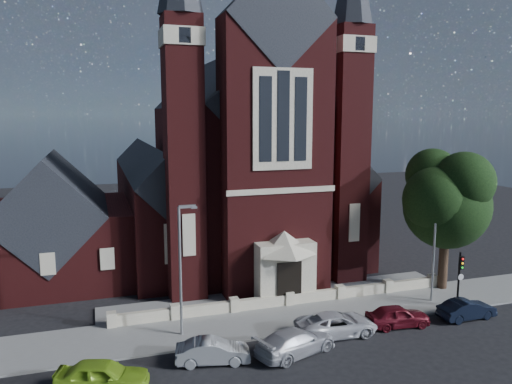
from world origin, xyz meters
TOP-DOWN VIEW (x-y plane):
  - ground at (0.00, 15.00)m, footprint 120.00×120.00m
  - pavement_strip at (0.00, 4.50)m, footprint 60.00×5.00m
  - forecourt_paving at (0.00, 8.50)m, footprint 26.00×3.00m
  - forecourt_wall at (0.00, 6.50)m, footprint 24.00×0.40m
  - church at (-0.00, 22.94)m, footprint 20.01×34.90m
  - parish_hall at (-16.00, 18.00)m, footprint 12.00×12.20m
  - street_tree at (12.60, 5.71)m, footprint 6.40×6.60m
  - street_lamp_left at (-7.91, 4.00)m, footprint 1.16×0.22m
  - street_lamp_right at (10.09, 4.00)m, footprint 1.16×0.22m
  - traffic_signal at (11.00, 2.43)m, footprint 0.28×0.42m
  - car_lime_van at (-12.70, -0.83)m, footprint 4.85×3.05m
  - car_silver_a at (-6.95, 0.19)m, footprint 4.22×2.19m
  - car_silver_b at (-2.28, -0.23)m, footprint 5.41×3.58m
  - car_white_suv at (1.03, 1.25)m, footprint 5.12×2.49m
  - car_dark_red at (5.28, 1.16)m, footprint 4.23×2.06m
  - car_navy at (10.32, 0.78)m, footprint 3.98×1.48m

SIDE VIEW (x-z plane):
  - ground at x=0.00m, z-range 0.00..0.00m
  - pavement_strip at x=0.00m, z-range -0.06..0.06m
  - forecourt_paving at x=0.00m, z-range -0.07..0.07m
  - forecourt_wall at x=0.00m, z-range -0.45..0.45m
  - car_navy at x=10.32m, z-range 0.00..1.30m
  - car_silver_a at x=-6.95m, z-range 0.00..1.32m
  - car_dark_red at x=5.28m, z-range 0.00..1.39m
  - car_white_suv at x=1.03m, z-range 0.00..1.40m
  - car_silver_b at x=-2.28m, z-range 0.00..1.46m
  - car_lime_van at x=-12.70m, z-range 0.00..1.54m
  - traffic_signal at x=11.00m, z-range 0.58..4.58m
  - parish_hall at x=-16.00m, z-range -1.11..9.13m
  - street_lamp_left at x=-7.91m, z-range 0.55..8.64m
  - street_lamp_right at x=10.09m, z-range 0.55..8.64m
  - street_tree at x=12.60m, z-range 1.61..12.31m
  - church at x=0.00m, z-range -6.41..22.79m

